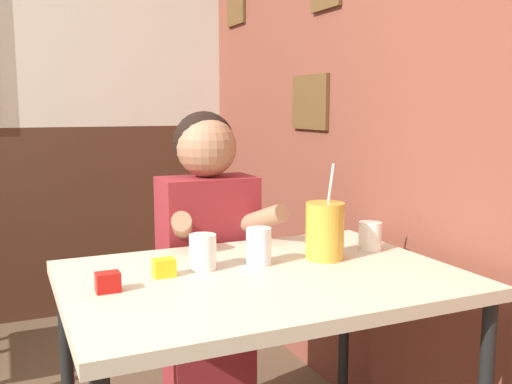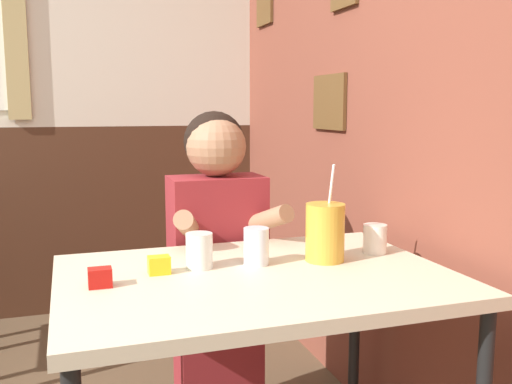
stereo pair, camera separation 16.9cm
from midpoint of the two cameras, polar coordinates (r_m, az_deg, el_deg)
The scene contains 10 objects.
brick_wall_right at distance 2.59m, azimuth 9.85°, elevation 11.47°, with size 0.08×4.28×2.70m.
back_wall at distance 3.46m, azimuth -21.24°, elevation 10.33°, with size 5.64×0.09×2.70m.
main_table at distance 1.63m, azimuth 3.07°, elevation -10.44°, with size 1.08×0.77×0.75m.
person_seated at distance 2.11m, azimuth -1.61°, elevation -7.03°, with size 0.42×0.41×1.20m.
cocktail_pitcher at distance 1.74m, azimuth 9.71°, elevation -4.02°, with size 0.12×0.12×0.29m.
glass_near_pitcher at distance 1.68m, azimuth 2.93°, elevation -5.48°, with size 0.07×0.07×0.11m.
glass_center at distance 1.65m, azimuth -2.76°, elevation -5.92°, with size 0.08×0.08×0.10m.
glass_far_side at distance 1.87m, azimuth 14.37°, elevation -4.59°, with size 0.08×0.08×0.09m.
condiment_ketchup at distance 1.51m, azimuth -12.26°, elevation -8.41°, with size 0.06×0.04×0.05m.
condiment_mustard at distance 1.61m, azimuth -6.69°, elevation -7.31°, with size 0.06×0.04×0.05m.
Camera 2 is at (0.21, -1.17, 1.21)m, focal length 40.00 mm.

